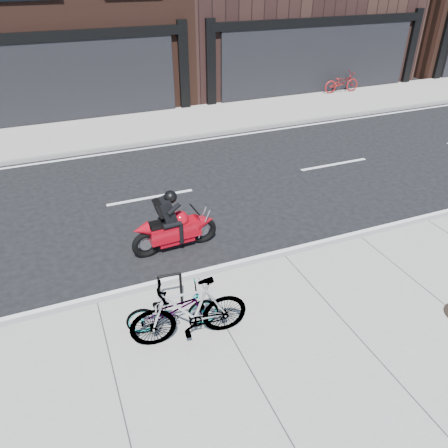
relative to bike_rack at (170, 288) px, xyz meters
name	(u,v)px	position (x,y,z in m)	size (l,w,h in m)	color
ground	(171,234)	(0.73, 2.60, -0.56)	(120.00, 120.00, 0.00)	black
sidewalk_near	(265,398)	(0.73, -2.40, -0.50)	(60.00, 6.00, 0.13)	gray
sidewalk_far	(114,130)	(0.73, 10.35, -0.50)	(60.00, 3.50, 0.13)	gray
bike_rack	(170,288)	(0.00, 0.00, 0.00)	(0.44, 0.10, 0.74)	black
bicycle_front	(173,310)	(-0.12, -0.56, -0.02)	(0.55, 1.59, 0.83)	gray
bicycle_rear	(189,311)	(0.08, -0.88, 0.16)	(0.56, 1.97, 1.19)	gray
motorcycle	(178,225)	(0.75, 1.95, 0.04)	(2.00, 0.48, 1.49)	black
bicycle_far	(342,82)	(11.79, 11.53, 0.04)	(0.62, 1.79, 0.94)	maroon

